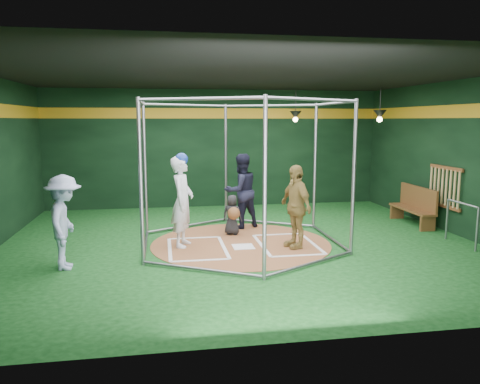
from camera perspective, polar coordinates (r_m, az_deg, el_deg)
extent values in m
cube|color=#0D3B12|center=(10.00, 0.10, -6.38)|extent=(10.00, 9.00, 0.02)
cube|color=black|center=(9.70, 0.10, 14.07)|extent=(10.00, 9.00, 0.02)
cube|color=black|center=(14.14, -2.96, 5.29)|extent=(10.00, 0.10, 3.50)
cube|color=black|center=(5.34, 8.19, -0.53)|extent=(10.00, 0.10, 3.50)
cube|color=black|center=(11.62, 25.25, 3.72)|extent=(0.10, 9.00, 3.50)
cube|color=#C78F17|center=(14.08, -2.98, 9.55)|extent=(10.00, 0.01, 0.30)
cube|color=#C78F17|center=(11.58, 25.47, 8.90)|extent=(0.01, 9.00, 0.30)
cylinder|color=brown|center=(10.00, 0.10, -6.29)|extent=(3.80, 3.80, 0.01)
cube|color=white|center=(9.71, 0.39, -6.68)|extent=(0.43, 0.43, 0.01)
cube|color=white|center=(10.47, -5.62, -5.59)|extent=(1.10, 0.07, 0.01)
cube|color=white|center=(8.83, -4.85, -8.30)|extent=(1.10, 0.07, 0.01)
cube|color=white|center=(9.62, -8.56, -6.93)|extent=(0.07, 1.70, 0.01)
cube|color=white|center=(9.70, -2.00, -6.71)|extent=(0.07, 1.70, 0.01)
cube|color=white|center=(10.76, 4.57, -5.18)|extent=(1.10, 0.07, 0.01)
cube|color=white|center=(9.17, 7.17, -7.69)|extent=(1.10, 0.07, 0.01)
cube|color=white|center=(9.83, 2.65, -6.50)|extent=(0.07, 1.70, 0.01)
cube|color=white|center=(10.12, 8.79, -6.16)|extent=(0.07, 1.70, 0.01)
cylinder|color=gray|center=(11.32, 9.12, 3.06)|extent=(0.07, 0.07, 3.00)
cylinder|color=gray|center=(11.98, -1.74, 3.48)|extent=(0.07, 0.07, 3.00)
cylinder|color=gray|center=(10.73, -11.50, 2.69)|extent=(0.07, 0.07, 3.00)
cylinder|color=gray|center=(8.45, -12.01, 1.06)|extent=(0.07, 0.07, 3.00)
cylinder|color=gray|center=(7.48, 3.04, 0.26)|extent=(0.07, 0.07, 3.00)
cylinder|color=gray|center=(9.18, 13.69, 1.61)|extent=(0.07, 0.07, 3.00)
cylinder|color=gray|center=(11.55, 3.60, 10.47)|extent=(2.02, 1.20, 0.06)
cylinder|color=gray|center=(11.82, 3.47, -3.72)|extent=(2.02, 1.20, 0.06)
cylinder|color=gray|center=(11.27, -6.48, 10.47)|extent=(2.02, 1.20, 0.06)
cylinder|color=gray|center=(11.55, -6.23, -4.06)|extent=(2.02, 1.20, 0.06)
cylinder|color=gray|center=(9.53, -12.00, 10.66)|extent=(0.06, 2.30, 0.06)
cylinder|color=gray|center=(9.86, -11.46, -6.42)|extent=(0.06, 2.30, 0.06)
cylinder|color=gray|center=(7.83, -5.09, 11.26)|extent=(2.02, 1.20, 0.06)
cylinder|color=gray|center=(8.23, -4.81, -9.36)|extent=(2.02, 1.20, 0.06)
cylinder|color=gray|center=(8.23, 9.15, 11.06)|extent=(2.02, 1.20, 0.06)
cylinder|color=gray|center=(8.61, 8.68, -8.60)|extent=(2.02, 1.20, 0.06)
cylinder|color=gray|center=(10.18, 11.41, 10.54)|extent=(0.06, 2.30, 0.06)
cylinder|color=gray|center=(10.50, 10.93, -5.48)|extent=(0.06, 2.30, 0.06)
cube|color=brown|center=(11.94, 23.85, 2.71)|extent=(0.05, 1.25, 0.08)
cube|color=brown|center=(12.06, 23.59, -1.54)|extent=(0.05, 1.25, 0.08)
cylinder|color=tan|center=(11.53, 25.12, 0.18)|extent=(0.06, 0.06, 0.85)
cylinder|color=tan|center=(11.66, 24.69, 0.30)|extent=(0.06, 0.06, 0.85)
cylinder|color=tan|center=(11.78, 24.26, 0.41)|extent=(0.06, 0.06, 0.85)
cylinder|color=tan|center=(11.91, 23.84, 0.52)|extent=(0.06, 0.06, 0.85)
cylinder|color=tan|center=(12.04, 23.44, 0.63)|extent=(0.06, 0.06, 0.85)
cylinder|color=tan|center=(12.17, 23.04, 0.73)|extent=(0.06, 0.06, 0.85)
cylinder|color=tan|center=(12.31, 22.65, 0.83)|extent=(0.06, 0.06, 0.85)
cylinder|color=tan|center=(12.44, 22.26, 0.93)|extent=(0.06, 0.06, 0.85)
cone|color=black|center=(13.66, 6.78, 9.32)|extent=(0.34, 0.34, 0.22)
sphere|color=#FFD899|center=(13.66, 6.77, 8.78)|extent=(0.14, 0.14, 0.14)
cylinder|color=black|center=(13.67, 6.80, 10.79)|extent=(0.02, 0.02, 0.70)
cone|color=black|center=(12.81, 16.67, 9.06)|extent=(0.34, 0.34, 0.22)
sphere|color=#FFD899|center=(12.81, 16.65, 8.48)|extent=(0.14, 0.14, 0.14)
cylinder|color=black|center=(12.82, 16.74, 10.62)|extent=(0.02, 0.02, 0.70)
imported|color=silver|center=(9.67, -7.05, -1.17)|extent=(0.62, 0.78, 1.87)
sphere|color=navy|center=(9.56, -7.14, 3.99)|extent=(0.26, 0.26, 0.26)
imported|color=tan|center=(9.59, 6.78, -1.75)|extent=(0.68, 1.07, 1.70)
imported|color=black|center=(10.66, -0.97, -2.78)|extent=(0.53, 0.45, 0.92)
sphere|color=brown|center=(10.41, -0.76, -2.62)|extent=(0.28, 0.28, 0.28)
imported|color=black|center=(11.27, 0.11, 0.13)|extent=(1.07, 0.96, 1.80)
imported|color=#A7B7DD|center=(8.75, -20.62, -3.47)|extent=(0.67, 1.11, 1.67)
cube|color=brown|center=(12.50, 20.21, -2.00)|extent=(0.39, 1.65, 0.06)
cube|color=brown|center=(12.53, 20.90, -0.61)|extent=(0.06, 1.65, 0.55)
cube|color=brown|center=(11.92, 21.90, -3.59)|extent=(0.37, 0.07, 0.37)
cube|color=brown|center=(13.17, 18.59, -2.29)|extent=(0.37, 0.07, 0.37)
cylinder|color=gray|center=(10.46, 26.94, -4.08)|extent=(0.05, 0.05, 0.90)
cylinder|color=gray|center=(11.26, 23.92, -3.02)|extent=(0.05, 0.05, 0.90)
cylinder|color=gray|center=(10.78, 25.52, -1.28)|extent=(0.05, 1.00, 0.05)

